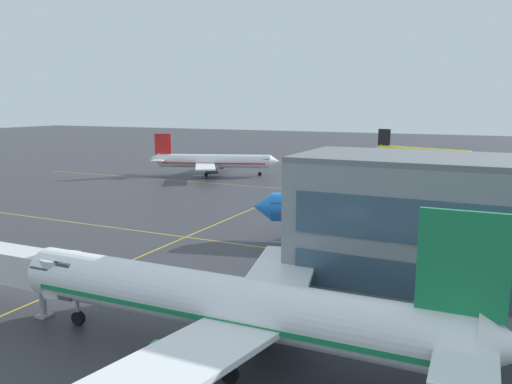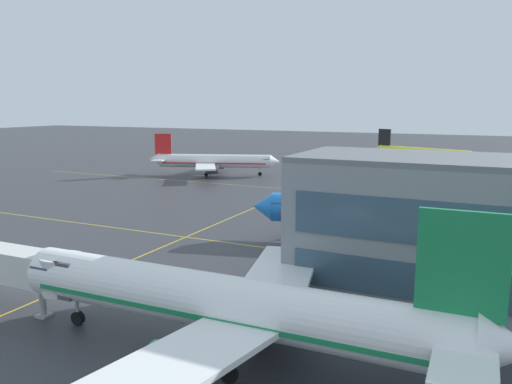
% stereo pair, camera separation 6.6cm
% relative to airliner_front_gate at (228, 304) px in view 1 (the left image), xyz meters
% --- Properties ---
extents(airliner_front_gate, '(38.13, 32.99, 11.89)m').
position_rel_airliner_front_gate_xyz_m(airliner_front_gate, '(0.00, 0.00, 0.00)').
color(airliner_front_gate, white).
rests_on(airliner_front_gate, ground).
extents(airliner_second_row, '(37.68, 32.06, 11.83)m').
position_rel_airliner_front_gate_xyz_m(airliner_second_row, '(5.75, 35.40, -0.02)').
color(airliner_second_row, blue).
rests_on(airliner_second_row, ground).
extents(airliner_third_row, '(32.20, 27.57, 10.31)m').
position_rel_airliner_front_gate_xyz_m(airliner_third_row, '(-47.54, 79.69, -0.54)').
color(airliner_third_row, white).
rests_on(airliner_third_row, ground).
extents(airliner_far_left_stand, '(31.60, 27.05, 10.12)m').
position_rel_airliner_front_gate_xyz_m(airliner_far_left_stand, '(-3.07, 123.68, -0.60)').
color(airliner_far_left_stand, yellow).
rests_on(airliner_far_left_stand, ground).
extents(taxiway_markings, '(139.27, 184.32, 0.01)m').
position_rel_airliner_front_gate_xyz_m(taxiway_markings, '(-20.76, 47.26, -4.05)').
color(taxiway_markings, yellow).
rests_on(taxiway_markings, ground).
extents(jet_bridge, '(18.69, 3.38, 5.58)m').
position_rel_airliner_front_gate_xyz_m(jet_bridge, '(-20.77, -0.36, -0.00)').
color(jet_bridge, silver).
rests_on(jet_bridge, ground).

